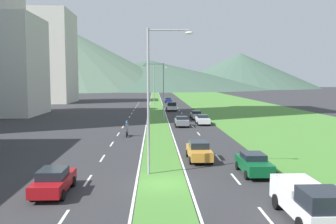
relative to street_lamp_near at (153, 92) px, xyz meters
The scene contains 51 objects.
ground_plane 6.53m from the street_lamp_near, 75.90° to the right, with size 600.00×600.00×0.00m, color #2D2D30.
grass_median 57.82m from the street_lamp_near, 89.38° to the left, with size 3.20×240.00×0.06m, color #477F33.
grass_verge_right 61.59m from the street_lamp_near, 69.74° to the left, with size 24.00×240.00×0.06m, color #477F33.
lane_dash_left_2 11.27m from the street_lamp_near, 117.95° to the right, with size 0.16×2.80×0.01m, color silver.
lane_dash_left_3 7.61m from the street_lamp_near, 162.64° to the right, with size 0.16×2.80×0.01m, color silver.
lane_dash_left_4 9.37m from the street_lamp_near, 128.45° to the left, with size 0.16×2.80×0.01m, color silver.
lane_dash_left_5 14.71m from the street_lamp_near, 109.45° to the left, with size 0.16×2.80×0.01m, color silver.
lane_dash_left_6 21.07m from the street_lamp_near, 102.80° to the left, with size 0.16×2.80×0.01m, color silver.
lane_dash_left_7 27.76m from the street_lamp_near, 99.50° to the left, with size 0.16×2.80×0.01m, color silver.
lane_dash_left_8 34.58m from the street_lamp_near, 97.55° to the left, with size 0.16×2.80×0.01m, color silver.
lane_dash_left_9 41.47m from the street_lamp_near, 96.26° to the left, with size 0.16×2.80×0.01m, color silver.
lane_dash_left_10 48.41m from the street_lamp_near, 95.34° to the left, with size 0.16×2.80×0.01m, color silver.
lane_dash_left_11 55.36m from the street_lamp_near, 94.66° to the left, with size 0.16×2.80×0.01m, color silver.
lane_dash_left_12 62.34m from the street_lamp_near, 94.13° to the left, with size 0.16×2.80×0.01m, color silver.
lane_dash_left_13 69.33m from the street_lamp_near, 93.71° to the left, with size 0.16×2.80×0.01m, color silver.
lane_dash_left_14 76.32m from the street_lamp_near, 93.37° to the left, with size 0.16×2.80×0.01m, color silver.
lane_dash_left_15 83.32m from the street_lamp_near, 93.09° to the left, with size 0.16×2.80×0.01m, color silver.
lane_dash_right_2 11.83m from the street_lamp_near, 55.81° to the right, with size 0.16×2.80×0.01m, color silver.
lane_dash_right_3 8.41m from the street_lamp_near, 13.72° to the right, with size 0.16×2.80×0.01m, color silver.
lane_dash_right_4 10.03m from the street_lamp_near, 44.53° to the left, with size 0.16×2.80×0.01m, color silver.
lane_dash_right_5 15.14m from the street_lamp_near, 65.67° to the left, with size 0.16×2.80×0.01m, color silver.
lane_dash_right_6 21.37m from the street_lamp_near, 73.79° to the left, with size 0.16×2.80×0.01m, color silver.
lane_dash_right_7 27.99m from the street_lamp_near, 77.91° to the left, with size 0.16×2.80×0.01m, color silver.
lane_dash_right_8 34.76m from the street_lamp_near, 80.37° to the left, with size 0.16×2.80×0.01m, color silver.
lane_dash_right_9 41.63m from the street_lamp_near, 82.01° to the left, with size 0.16×2.80×0.01m, color silver.
lane_dash_right_10 48.54m from the street_lamp_near, 83.17° to the left, with size 0.16×2.80×0.01m, color silver.
lane_dash_right_11 55.48m from the street_lamp_near, 84.04° to the left, with size 0.16×2.80×0.01m, color silver.
lane_dash_right_12 62.44m from the street_lamp_near, 84.71° to the left, with size 0.16×2.80×0.01m, color silver.
lane_dash_right_13 69.42m from the street_lamp_near, 85.25° to the left, with size 0.16×2.80×0.01m, color silver.
lane_dash_right_14 76.40m from the street_lamp_near, 85.69° to the left, with size 0.16×2.80×0.01m, color silver.
lane_dash_right_15 83.40m from the street_lamp_near, 86.05° to the left, with size 0.16×2.80×0.01m, color silver.
edge_line_median_left 57.83m from the street_lamp_near, 91.12° to the left, with size 0.16×240.00×0.01m, color silver.
edge_line_median_right 57.87m from the street_lamp_near, 87.63° to the left, with size 0.16×240.00×0.01m, color silver.
domed_building 54.82m from the street_lamp_near, 122.51° to the left, with size 14.21×14.21×29.65m.
midrise_colored 90.66m from the street_lamp_near, 111.16° to the left, with size 16.63×16.63×26.92m, color beige.
hill_far_left 248.22m from the street_lamp_near, 105.60° to the left, with size 176.80×176.80×44.99m, color #516B56.
hill_far_center 253.01m from the street_lamp_near, 90.79° to the left, with size 182.77×182.77×21.41m, color #3D5647.
hill_far_right 279.34m from the street_lamp_near, 75.40° to the left, with size 125.35×125.35×28.21m, color #3D5647.
street_lamp_near is the anchor object (origin of this frame).
street_lamp_mid 31.93m from the street_lamp_near, 87.84° to the left, with size 3.37×0.38×9.46m.
street_lamp_far 63.83m from the street_lamp_near, 89.62° to the left, with size 3.36×0.28×10.07m.
car_0 7.97m from the street_lamp_near, 49.72° to the left, with size 1.93×4.73×1.60m.
car_1 27.84m from the street_lamp_near, 81.31° to the left, with size 2.01×4.09×1.47m.
car_2 38.13m from the street_lamp_near, 78.64° to the left, with size 1.88×4.72×1.42m.
car_3 8.98m from the street_lamp_near, 145.53° to the right, with size 1.93×4.59×1.54m.
car_4 82.21m from the street_lamp_near, 87.02° to the left, with size 1.97×4.77×1.50m.
car_6 30.52m from the street_lamp_near, 75.57° to the left, with size 1.93×4.43×1.51m.
car_7 8.99m from the street_lamp_near, ahead, with size 1.95×4.44×1.53m.
pickup_truck_0 12.96m from the street_lamp_near, 50.77° to the right, with size 2.18×5.40×2.00m.
pickup_truck_1 53.89m from the street_lamp_near, 85.85° to the left, with size 2.18×5.40×2.00m.
motorcycle_rider 18.89m from the street_lamp_near, 100.23° to the left, with size 0.36×2.00×1.80m.
Camera 1 is at (-0.54, -23.45, 6.90)m, focal length 38.89 mm.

